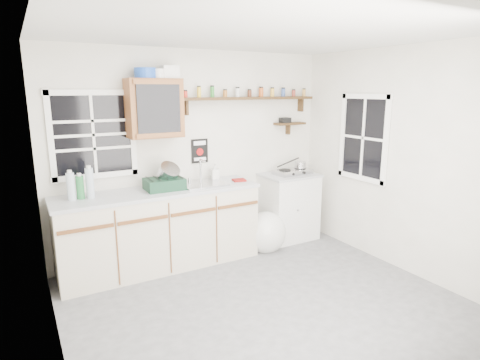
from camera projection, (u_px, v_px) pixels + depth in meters
name	position (u px, v px, depth m)	size (l,w,h in m)	color
room	(266.00, 178.00, 3.63)	(3.64, 3.24, 2.54)	#4E4E50
main_cabinet	(161.00, 228.00, 4.63)	(2.31, 0.63, 0.92)	beige
right_cabinet	(288.00, 206.00, 5.53)	(0.73, 0.57, 0.91)	silver
sink	(202.00, 184.00, 4.79)	(0.52, 0.44, 0.29)	#B0AFB4
upper_cabinet	(154.00, 108.00, 4.47)	(0.60, 0.32, 0.65)	brown
upper_cabinet_clutter	(155.00, 73.00, 4.40)	(0.49, 0.24, 0.14)	#1A46AD
spice_shelf	(249.00, 98.00, 5.11)	(1.91, 0.18, 0.35)	black
secondary_shelf	(288.00, 123.00, 5.51)	(0.45, 0.16, 0.24)	black
warning_sign	(200.00, 151.00, 5.00)	(0.22, 0.02, 0.30)	black
window_back	(93.00, 135.00, 4.34)	(0.93, 0.03, 0.98)	black
window_right	(363.00, 138.00, 4.91)	(0.03, 0.78, 1.08)	black
water_bottles	(81.00, 185.00, 4.13)	(0.27, 0.10, 0.35)	#ACBDCA
dish_rack	(166.00, 180.00, 4.55)	(0.43, 0.33, 0.32)	#10321F
soap_bottle	(215.00, 172.00, 5.01)	(0.09, 0.10, 0.21)	white
rag	(239.00, 180.00, 4.97)	(0.16, 0.13, 0.02)	maroon
hotplate	(293.00, 171.00, 5.43)	(0.52, 0.30, 0.07)	#B0AFB4
saucepan	(300.00, 165.00, 5.47)	(0.35, 0.25, 0.16)	#B0AFB4
trash_bag	(266.00, 232.00, 5.17)	(0.47, 0.43, 0.54)	silver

